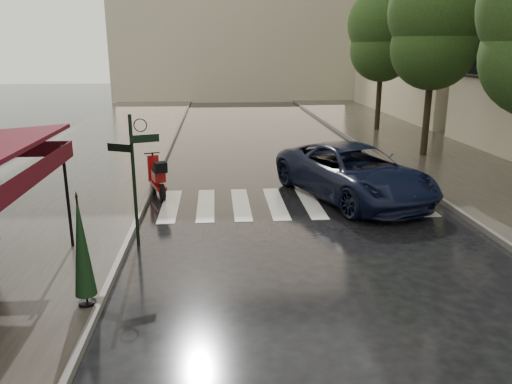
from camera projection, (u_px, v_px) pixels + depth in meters
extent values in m
plane|color=black|center=(181.00, 305.00, 9.10)|extent=(120.00, 120.00, 0.00)
cube|color=#38332D|center=(88.00, 162.00, 20.22)|extent=(6.00, 60.00, 0.12)
cube|color=#38332D|center=(440.00, 156.00, 21.36)|extent=(5.50, 60.00, 0.12)
cube|color=#595651|center=(164.00, 160.00, 20.45)|extent=(0.12, 60.00, 0.16)
cube|color=#595651|center=(376.00, 156.00, 21.14)|extent=(0.12, 60.00, 0.16)
cube|color=silver|center=(170.00, 206.00, 14.79)|extent=(0.50, 3.20, 0.01)
cube|color=silver|center=(206.00, 205.00, 14.87)|extent=(0.50, 3.20, 0.01)
cube|color=silver|center=(241.00, 204.00, 14.95)|extent=(0.50, 3.20, 0.01)
cube|color=silver|center=(276.00, 203.00, 15.03)|extent=(0.50, 3.20, 0.01)
cube|color=silver|center=(310.00, 202.00, 15.11)|extent=(0.50, 3.20, 0.01)
cube|color=silver|center=(344.00, 201.00, 15.19)|extent=(0.50, 3.20, 0.01)
cube|color=silver|center=(378.00, 201.00, 15.27)|extent=(0.50, 3.20, 0.01)
cube|color=silver|center=(411.00, 200.00, 15.35)|extent=(0.50, 3.20, 0.01)
cube|color=#410915|center=(10.00, 192.00, 7.77)|extent=(0.04, 7.00, 0.35)
cylinder|color=black|center=(68.00, 197.00, 11.17)|extent=(0.07, 0.07, 2.35)
cylinder|color=black|center=(134.00, 182.00, 11.45)|extent=(0.08, 0.08, 3.10)
cube|color=black|center=(145.00, 138.00, 11.19)|extent=(0.62, 0.26, 0.18)
cube|color=black|center=(119.00, 148.00, 11.20)|extent=(0.56, 0.29, 0.18)
cylinder|color=black|center=(428.00, 102.00, 20.66)|extent=(0.28, 0.28, 4.48)
sphere|color=black|center=(433.00, 48.00, 20.06)|extent=(3.40, 3.40, 3.40)
sphere|color=black|center=(437.00, 12.00, 19.68)|extent=(3.80, 3.80, 3.80)
cylinder|color=black|center=(379.00, 90.00, 27.40)|extent=(0.28, 0.28, 4.37)
sphere|color=black|center=(382.00, 50.00, 26.81)|extent=(3.40, 3.40, 3.40)
sphere|color=black|center=(384.00, 24.00, 26.44)|extent=(3.80, 3.80, 3.80)
cylinder|color=black|center=(162.00, 192.00, 15.22)|extent=(0.27, 0.54, 0.53)
cylinder|color=black|center=(153.00, 182.00, 16.44)|extent=(0.27, 0.54, 0.53)
cube|color=maroon|center=(157.00, 184.00, 15.83)|extent=(0.74, 1.45, 0.11)
cube|color=maroon|center=(159.00, 176.00, 15.49)|extent=(0.50, 0.68, 0.31)
cube|color=maroon|center=(153.00, 168.00, 16.15)|extent=(0.38, 0.23, 0.82)
cylinder|color=black|center=(152.00, 153.00, 16.12)|extent=(0.49, 0.19, 0.04)
cube|color=black|center=(161.00, 167.00, 15.03)|extent=(0.44, 0.42, 0.31)
imported|color=black|center=(353.00, 172.00, 15.35)|extent=(4.57, 6.48, 1.64)
cylinder|color=black|center=(87.00, 303.00, 8.87)|extent=(0.31, 0.31, 0.05)
cylinder|color=black|center=(82.00, 251.00, 8.60)|extent=(0.03, 0.03, 1.93)
cone|color=black|center=(82.00, 246.00, 8.57)|extent=(0.38, 0.38, 1.84)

